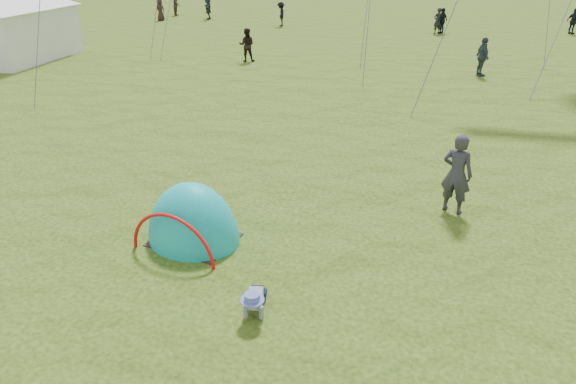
# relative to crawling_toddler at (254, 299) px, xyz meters

# --- Properties ---
(ground) EXTENTS (140.00, 140.00, 0.00)m
(ground) POSITION_rel_crawling_toddler_xyz_m (0.69, -0.04, -0.27)
(ground) COLOR #1E3B0B
(crawling_toddler) EXTENTS (0.57, 0.75, 0.53)m
(crawling_toddler) POSITION_rel_crawling_toddler_xyz_m (0.00, 0.00, 0.00)
(crawling_toddler) COLOR black
(crawling_toddler) RESTS_ON ground
(popup_tent) EXTENTS (2.22, 1.96, 2.49)m
(popup_tent) POSITION_rel_crawling_toddler_xyz_m (-1.82, 1.93, -0.27)
(popup_tent) COLOR teal
(popup_tent) RESTS_ON ground
(standing_adult) EXTENTS (0.78, 0.66, 1.81)m
(standing_adult) POSITION_rel_crawling_toddler_xyz_m (3.34, 4.36, 0.64)
(standing_adult) COLOR #2D2C34
(standing_adult) RESTS_ON ground
(crowd_person_0) EXTENTS (0.73, 0.66, 1.67)m
(crowd_person_0) POSITION_rel_crawling_toddler_xyz_m (4.03, 30.81, 0.57)
(crowd_person_0) COLOR black
(crowd_person_0) RESTS_ON ground
(crowd_person_2) EXTENTS (0.93, 1.01, 1.66)m
(crowd_person_2) POSITION_rel_crawling_toddler_xyz_m (12.91, 32.73, 0.56)
(crowd_person_2) COLOR black
(crowd_person_2) RESTS_ON ground
(crowd_person_5) EXTENTS (1.12, 1.69, 1.74)m
(crowd_person_5) POSITION_rel_crawling_toddler_xyz_m (-13.73, 34.84, 0.61)
(crowd_person_5) COLOR #1F2C32
(crowd_person_5) RESTS_ON ground
(crowd_person_7) EXTENTS (0.89, 0.74, 1.64)m
(crowd_person_7) POSITION_rel_crawling_toddler_xyz_m (-5.85, 19.30, 0.55)
(crowd_person_7) COLOR black
(crowd_person_7) RESTS_ON ground
(crowd_person_8) EXTENTS (0.73, 1.09, 1.72)m
(crowd_person_8) POSITION_rel_crawling_toddler_xyz_m (5.47, 18.40, 0.59)
(crowd_person_8) COLOR #303E48
(crowd_person_8) RESTS_ON ground
(crowd_person_9) EXTENTS (0.89, 1.22, 1.69)m
(crowd_person_9) POSITION_rel_crawling_toddler_xyz_m (-7.09, 32.24, 0.58)
(crowd_person_9) COLOR black
(crowd_person_9) RESTS_ON ground
(crowd_person_10) EXTENTS (0.87, 0.96, 1.64)m
(crowd_person_10) POSITION_rel_crawling_toddler_xyz_m (-17.12, 33.17, 0.55)
(crowd_person_10) COLOR black
(crowd_person_10) RESTS_ON ground
(crowd_person_13) EXTENTS (0.74, 0.90, 1.69)m
(crowd_person_13) POSITION_rel_crawling_toddler_xyz_m (-17.18, 36.58, 0.58)
(crowd_person_13) COLOR #362D25
(crowd_person_13) RESTS_ON ground
(crowd_person_14) EXTENTS (0.90, 1.02, 1.65)m
(crowd_person_14) POSITION_rel_crawling_toddler_xyz_m (4.34, 31.04, 0.56)
(crowd_person_14) COLOR black
(crowd_person_14) RESTS_ON ground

